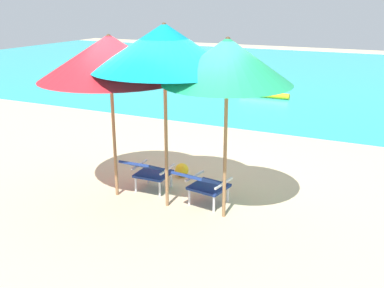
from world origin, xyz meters
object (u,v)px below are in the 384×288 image
beach_umbrella_left (110,58)px  beach_umbrella_right (227,61)px  swim_buoy (265,95)px  lounge_chair_right (203,183)px  lounge_chair_left (148,170)px  beach_ball (182,170)px  beach_umbrella_center (164,48)px

beach_umbrella_left → beach_umbrella_right: 1.83m
swim_buoy → lounge_chair_right: lounge_chair_right is taller
beach_umbrella_left → swim_buoy: bearing=90.3°
lounge_chair_left → beach_umbrella_left: 1.86m
swim_buoy → beach_ball: bearing=-84.9°
beach_umbrella_left → beach_umbrella_right: size_ratio=1.00×
swim_buoy → beach_umbrella_center: beach_umbrella_center is taller
lounge_chair_right → beach_umbrella_left: beach_umbrella_left is taller
beach_umbrella_center → beach_ball: bearing=106.1°
lounge_chair_left → beach_umbrella_left: (-0.43, -0.26, 1.79)m
beach_umbrella_right → lounge_chair_right: bearing=162.1°
lounge_chair_right → beach_umbrella_center: bearing=-162.1°
lounge_chair_left → beach_umbrella_center: bearing=-28.8°
lounge_chair_right → beach_umbrella_center: (-0.52, -0.17, 1.98)m
beach_ball → beach_umbrella_left: bearing=-117.0°
swim_buoy → beach_umbrella_center: bearing=-83.3°
beach_umbrella_left → beach_ball: beach_umbrella_left is taller
beach_umbrella_right → beach_ball: (-1.24, 1.12, -2.12)m
beach_umbrella_right → beach_umbrella_left: bearing=-178.9°
lounge_chair_left → beach_umbrella_right: 2.32m
beach_umbrella_right → beach_ball: size_ratio=10.48×
lounge_chair_right → lounge_chair_left: bearing=174.3°
swim_buoy → beach_umbrella_left: (0.05, -8.29, 2.10)m
beach_umbrella_left → lounge_chair_right: bearing=6.5°
lounge_chair_left → beach_umbrella_center: (0.49, -0.27, 1.98)m
lounge_chair_right → beach_umbrella_center: 2.05m
lounge_chair_right → beach_umbrella_center: beach_umbrella_center is taller
swim_buoy → lounge_chair_left: (0.48, -8.03, 0.31)m
lounge_chair_left → lounge_chair_right: size_ratio=0.95×
lounge_chair_right → beach_umbrella_left: 2.30m
swim_buoy → beach_umbrella_left: 8.55m
swim_buoy → lounge_chair_left: bearing=-86.6°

